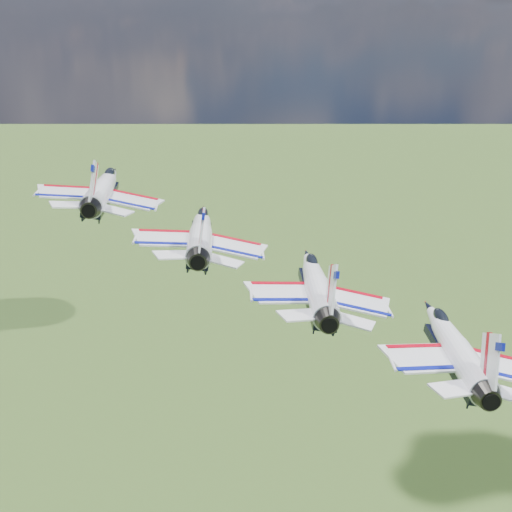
{
  "coord_description": "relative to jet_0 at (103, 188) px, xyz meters",
  "views": [
    {
      "loc": [
        -25.78,
        -57.29,
        167.58
      ],
      "look_at": [
        -18.01,
        3.49,
        145.28
      ],
      "focal_mm": 50.0,
      "sensor_mm": 36.0,
      "label": 1
    }
  ],
  "objects": [
    {
      "name": "jet_0",
      "position": [
        0.0,
        0.0,
        0.0
      ],
      "size": [
        13.99,
        18.64,
        6.88
      ],
      "primitive_type": null,
      "rotation": [
        0.0,
        0.14,
        -0.09
      ],
      "color": "white"
    },
    {
      "name": "jet_1",
      "position": [
        9.56,
        -8.13,
        -2.53
      ],
      "size": [
        13.99,
        18.64,
        6.88
      ],
      "primitive_type": null,
      "rotation": [
        0.0,
        0.14,
        -0.09
      ],
      "color": "white"
    },
    {
      "name": "jet_2",
      "position": [
        19.13,
        -16.25,
        -5.07
      ],
      "size": [
        13.99,
        18.64,
        6.88
      ],
      "primitive_type": null,
      "rotation": [
        0.0,
        0.14,
        -0.09
      ],
      "color": "white"
    },
    {
      "name": "jet_3",
      "position": [
        28.69,
        -24.38,
        -7.6
      ],
      "size": [
        13.99,
        18.64,
        6.88
      ],
      "primitive_type": null,
      "rotation": [
        0.0,
        0.14,
        -0.09
      ],
      "color": "white"
    }
  ]
}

